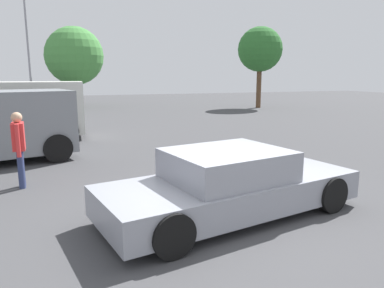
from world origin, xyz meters
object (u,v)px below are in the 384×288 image
Objects in this scene: sedan_foreground at (230,185)px; light_post_near at (27,31)px; pedestrian at (19,143)px; dog at (241,157)px; van_white at (14,109)px.

sedan_foreground is 21.74m from light_post_near.
light_post_near is at bearing 90.63° from pedestrian.
light_post_near reaches higher than pedestrian.
dog is 19.46m from light_post_near.
van_white is at bearing -89.54° from light_post_near.
light_post_near is (-0.09, 11.32, 4.00)m from van_white.
light_post_near reaches higher than van_white.
dog is 5.41m from pedestrian.
light_post_near is (-0.84, 17.82, 4.19)m from pedestrian.
pedestrian reaches higher than dog.
sedan_foreground is at bearing -78.02° from light_post_near.
van_white is at bearing 94.52° from pedestrian.
sedan_foreground is 10.41m from van_white.
van_white is (-4.32, 9.45, 0.63)m from sedan_foreground.
pedestrian is (0.75, -6.49, -0.19)m from van_white.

